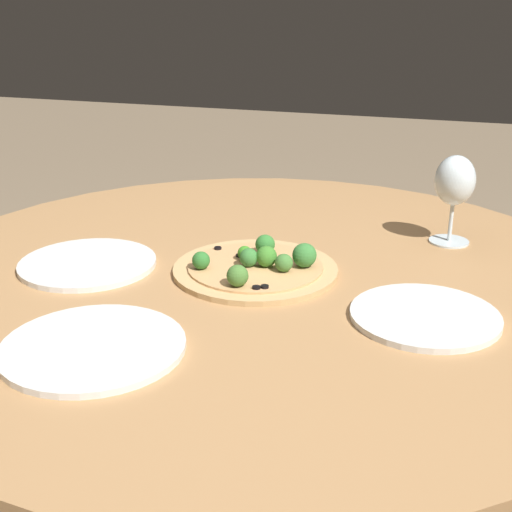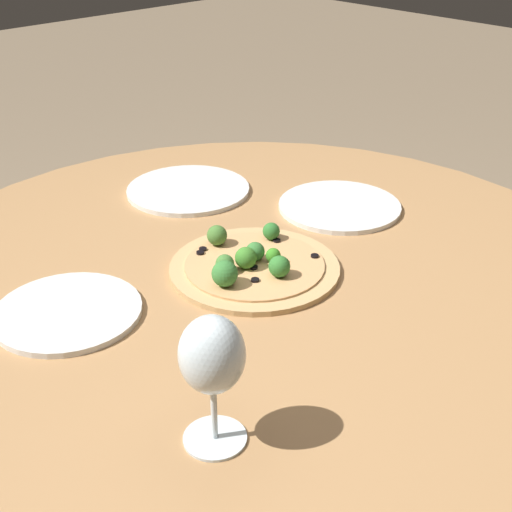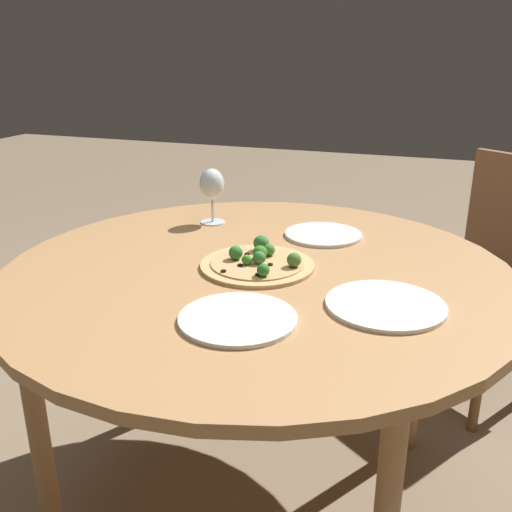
# 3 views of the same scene
# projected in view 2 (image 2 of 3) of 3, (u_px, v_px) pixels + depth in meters

# --- Properties ---
(dining_table) EXTENTS (1.32, 1.32, 0.76)m
(dining_table) POSITION_uv_depth(u_px,v_px,m) (255.00, 301.00, 1.27)
(dining_table) COLOR #A87A4C
(dining_table) RESTS_ON ground_plane
(pizza) EXTENTS (0.30, 0.30, 0.06)m
(pizza) POSITION_uv_depth(u_px,v_px,m) (253.00, 265.00, 1.23)
(pizza) COLOR tan
(pizza) RESTS_ON dining_table
(wine_glass) EXTENTS (0.08, 0.08, 0.18)m
(wine_glass) POSITION_uv_depth(u_px,v_px,m) (212.00, 359.00, 0.82)
(wine_glass) COLOR silver
(wine_glass) RESTS_ON dining_table
(plate_near) EXTENTS (0.26, 0.26, 0.01)m
(plate_near) POSITION_uv_depth(u_px,v_px,m) (188.00, 190.00, 1.54)
(plate_near) COLOR silver
(plate_near) RESTS_ON dining_table
(plate_far) EXTENTS (0.25, 0.25, 0.01)m
(plate_far) POSITION_uv_depth(u_px,v_px,m) (340.00, 206.00, 1.46)
(plate_far) COLOR silver
(plate_far) RESTS_ON dining_table
(plate_side) EXTENTS (0.23, 0.23, 0.01)m
(plate_side) POSITION_uv_depth(u_px,v_px,m) (68.00, 312.00, 1.12)
(plate_side) COLOR silver
(plate_side) RESTS_ON dining_table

